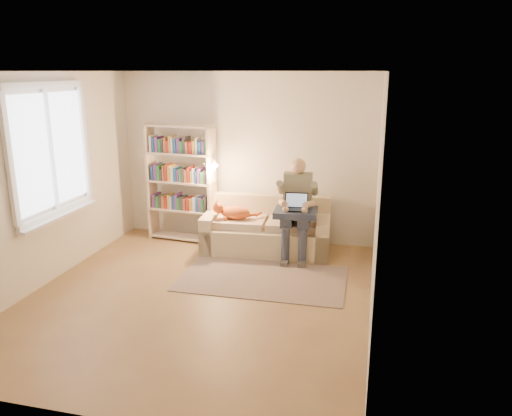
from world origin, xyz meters
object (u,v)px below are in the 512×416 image
(sofa, at_px, (267,232))
(laptop, at_px, (296,205))
(cat, at_px, (235,212))
(bookshelf, at_px, (181,177))
(person, at_px, (297,203))

(sofa, height_order, laptop, laptop)
(cat, relative_size, bookshelf, 0.36)
(laptop, distance_m, bookshelf, 1.92)
(cat, distance_m, laptop, 0.93)
(person, bearing_deg, sofa, 162.04)
(cat, bearing_deg, laptop, -10.06)
(sofa, height_order, person, person)
(sofa, relative_size, bookshelf, 1.04)
(sofa, height_order, cat, sofa)
(person, bearing_deg, cat, 178.27)
(sofa, distance_m, cat, 0.57)
(cat, height_order, laptop, laptop)
(cat, bearing_deg, sofa, 14.74)
(person, distance_m, cat, 0.92)
(laptop, bearing_deg, person, 90.00)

